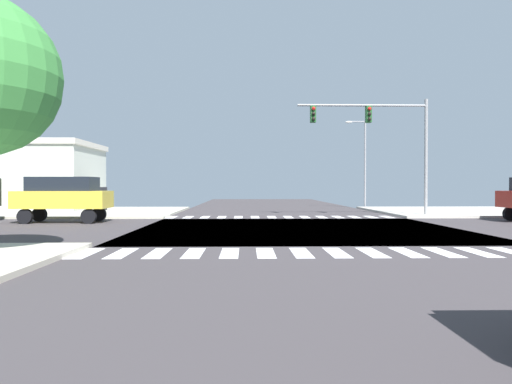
% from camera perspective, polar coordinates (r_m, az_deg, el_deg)
% --- Properties ---
extents(ground, '(90.00, 90.00, 0.05)m').
position_cam_1_polar(ground, '(20.16, 5.29, -4.65)').
color(ground, '#3A3537').
extents(sidewalk_corner_ne, '(12.00, 12.00, 0.14)m').
position_cam_1_polar(sidewalk_corner_ne, '(35.46, 24.31, -2.23)').
color(sidewalk_corner_ne, '#B2ADA3').
rests_on(sidewalk_corner_ne, ground).
extents(sidewalk_corner_nw, '(12.00, 12.00, 0.14)m').
position_cam_1_polar(sidewalk_corner_nw, '(33.73, -19.79, -2.35)').
color(sidewalk_corner_nw, '#B7B3A0').
rests_on(sidewalk_corner_nw, ground).
extents(crosswalk_near, '(13.50, 2.00, 0.01)m').
position_cam_1_polar(crosswalk_near, '(12.94, 7.91, -7.55)').
color(crosswalk_near, silver).
rests_on(crosswalk_near, ground).
extents(crosswalk_far, '(13.50, 2.00, 0.01)m').
position_cam_1_polar(crosswalk_far, '(27.38, 3.02, -3.16)').
color(crosswalk_far, silver).
rests_on(crosswalk_far, ground).
extents(traffic_signal_mast, '(7.98, 0.55, 7.19)m').
position_cam_1_polar(traffic_signal_mast, '(28.83, 15.02, 7.66)').
color(traffic_signal_mast, gray).
rests_on(traffic_signal_mast, ground).
extents(street_lamp, '(1.78, 0.32, 7.44)m').
position_cam_1_polar(street_lamp, '(39.63, 13.18, 4.52)').
color(street_lamp, gray).
rests_on(street_lamp, ground).
extents(bank_building, '(12.27, 7.46, 5.14)m').
position_cam_1_polar(bank_building, '(38.52, -27.36, 1.72)').
color(bank_building, beige).
rests_on(bank_building, ground).
extents(suv_queued_3, '(4.60, 1.96, 2.34)m').
position_cam_1_polar(suv_queued_3, '(25.25, -23.07, -0.39)').
color(suv_queued_3, black).
rests_on(suv_queued_3, ground).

